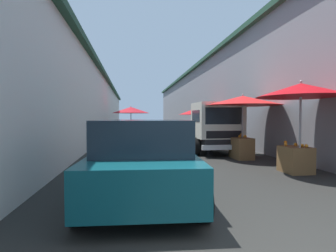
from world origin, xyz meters
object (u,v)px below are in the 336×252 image
Objects in this scene: fruit_stall_near_left at (196,116)px; delivery_truck at (211,128)px; fruit_stall_mid_lane at (131,112)px; fruit_stall_far_right at (300,102)px; hatchback_car at (144,157)px; vendor_by_crates at (210,132)px; fruit_stall_far_left at (242,107)px.

fruit_stall_near_left is 0.43× the size of delivery_truck.
fruit_stall_mid_lane is 1.15× the size of fruit_stall_far_right.
fruit_stall_mid_lane reaches higher than delivery_truck.
vendor_by_crates is (4.83, -2.86, 0.20)m from hatchback_car.
fruit_stall_mid_lane is at bearing 18.22° from fruit_stall_far_right.
fruit_stall_mid_lane is 0.57× the size of delivery_truck.
vendor_by_crates is (-0.74, 0.30, -0.10)m from delivery_truck.
vendor_by_crates is (0.88, 0.95, -0.93)m from fruit_stall_far_left.
hatchback_car is 6.41m from delivery_truck.
fruit_stall_mid_lane is 1.32× the size of fruit_stall_near_left.
delivery_truck is (-9.03, -3.40, -0.86)m from fruit_stall_mid_lane.
fruit_stall_far_right reaches higher than fruit_stall_near_left.
fruit_stall_far_left reaches higher than hatchback_car.
fruit_stall_near_left is 5.42m from vendor_by_crates.
fruit_stall_far_right reaches higher than fruit_stall_mid_lane.
fruit_stall_near_left is (-4.45, -3.94, -0.31)m from fruit_stall_mid_lane.
fruit_stall_far_right is 4.49m from hatchback_car.
fruit_stall_near_left is 0.87× the size of fruit_stall_far_right.
fruit_stall_mid_lane is at bearing 17.62° from vendor_by_crates.
fruit_stall_far_left is 0.69× the size of hatchback_car.
vendor_by_crates is at bearing -30.58° from hatchback_car.
hatchback_car is at bearing 136.08° from fruit_stall_far_left.
hatchback_car is at bearing 106.72° from fruit_stall_far_right.
hatchback_car is 5.62m from vendor_by_crates.
fruit_stall_mid_lane is 14.06m from fruit_stall_far_right.
delivery_truck is at bearing 173.27° from fruit_stall_near_left.
fruit_stall_far_left is at bearing -179.02° from fruit_stall_near_left.
delivery_truck is at bearing 12.91° from fruit_stall_far_right.
fruit_stall_far_left is 1.93m from delivery_truck.
fruit_stall_far_right reaches higher than fruit_stall_far_left.
fruit_stall_far_left is 0.56× the size of delivery_truck.
fruit_stall_mid_lane is 5.96m from fruit_stall_near_left.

